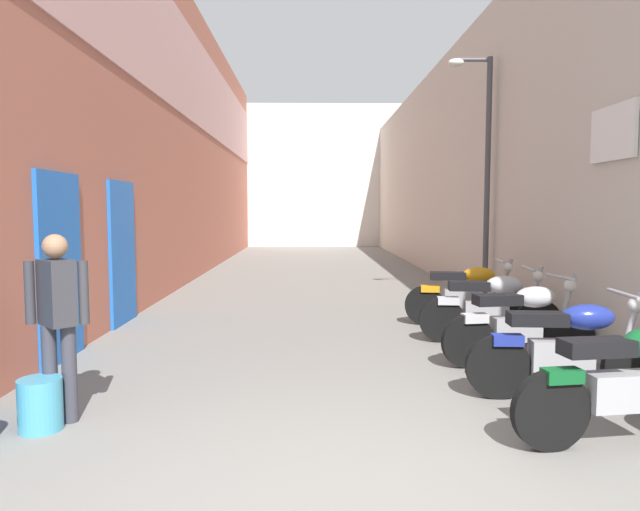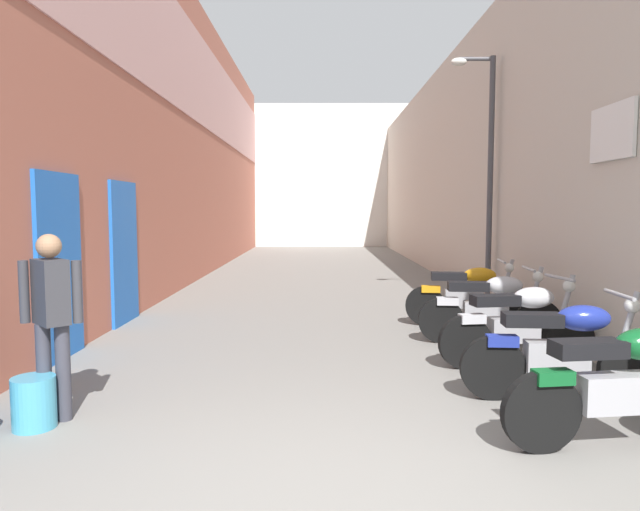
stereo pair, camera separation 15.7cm
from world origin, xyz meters
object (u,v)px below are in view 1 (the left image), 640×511
(motorcycle_fifth, at_px, (467,293))
(water_jug_beside_first, at_px, (40,404))
(motorcycle_third, at_px, (521,322))
(street_lamp, at_px, (482,162))
(motorcycle_second, at_px, (568,347))
(pedestrian_by_doorway, at_px, (57,313))
(motorcycle_nearest, at_px, (631,380))
(motorcycle_fourth, at_px, (491,306))

(motorcycle_fifth, bearing_deg, water_jug_beside_first, -138.55)
(motorcycle_third, relative_size, street_lamp, 0.41)
(motorcycle_second, height_order, pedestrian_by_doorway, pedestrian_by_doorway)
(motorcycle_nearest, xyz_separation_m, motorcycle_fourth, (0.00, 3.28, 0.00))
(motorcycle_fourth, bearing_deg, motorcycle_fifth, 90.00)
(pedestrian_by_doorway, xyz_separation_m, street_lamp, (5.17, 5.51, 1.70))
(water_jug_beside_first, bearing_deg, pedestrian_by_doorway, 63.68)
(motorcycle_second, bearing_deg, motorcycle_third, 90.00)
(motorcycle_fifth, bearing_deg, pedestrian_by_doorway, -139.27)
(motorcycle_second, xyz_separation_m, motorcycle_third, (-0.00, 1.17, 0.00))
(motorcycle_nearest, relative_size, street_lamp, 0.42)
(motorcycle_second, bearing_deg, pedestrian_by_doorway, -173.98)
(motorcycle_third, height_order, motorcycle_fourth, same)
(motorcycle_third, distance_m, water_jug_beside_first, 4.92)
(motorcycle_nearest, height_order, motorcycle_second, same)
(motorcycle_third, bearing_deg, water_jug_beside_first, -158.22)
(motorcycle_third, distance_m, street_lamp, 4.46)
(motorcycle_nearest, relative_size, motorcycle_third, 1.00)
(motorcycle_nearest, bearing_deg, water_jug_beside_first, 175.15)
(motorcycle_second, bearing_deg, motorcycle_fifth, 90.00)
(motorcycle_nearest, relative_size, pedestrian_by_doorway, 1.18)
(motorcycle_nearest, distance_m, pedestrian_by_doorway, 4.53)
(motorcycle_fifth, distance_m, water_jug_beside_first, 6.09)
(motorcycle_fourth, relative_size, motorcycle_fifth, 1.00)
(water_jug_beside_first, relative_size, street_lamp, 0.09)
(motorcycle_fourth, xyz_separation_m, motorcycle_fifth, (-0.00, 1.13, 0.00))
(motorcycle_fourth, bearing_deg, motorcycle_second, -90.00)
(motorcycle_third, xyz_separation_m, water_jug_beside_first, (-4.56, -1.82, -0.29))
(motorcycle_fourth, relative_size, street_lamp, 0.42)
(motorcycle_third, bearing_deg, pedestrian_by_doorway, -159.79)
(motorcycle_fifth, xyz_separation_m, water_jug_beside_first, (-4.56, -4.02, -0.29))
(motorcycle_nearest, height_order, pedestrian_by_doorway, pedestrian_by_doorway)
(motorcycle_second, relative_size, motorcycle_third, 1.00)
(motorcycle_second, height_order, motorcycle_fifth, same)
(motorcycle_second, relative_size, motorcycle_fourth, 1.00)
(motorcycle_nearest, distance_m, motorcycle_fifth, 4.41)
(motorcycle_second, height_order, motorcycle_third, same)
(motorcycle_third, distance_m, motorcycle_fifth, 2.20)
(motorcycle_fourth, bearing_deg, street_lamp, 76.01)
(motorcycle_third, bearing_deg, motorcycle_nearest, -90.00)
(motorcycle_fourth, distance_m, pedestrian_by_doorway, 5.25)
(street_lamp, bearing_deg, motorcycle_nearest, -96.54)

